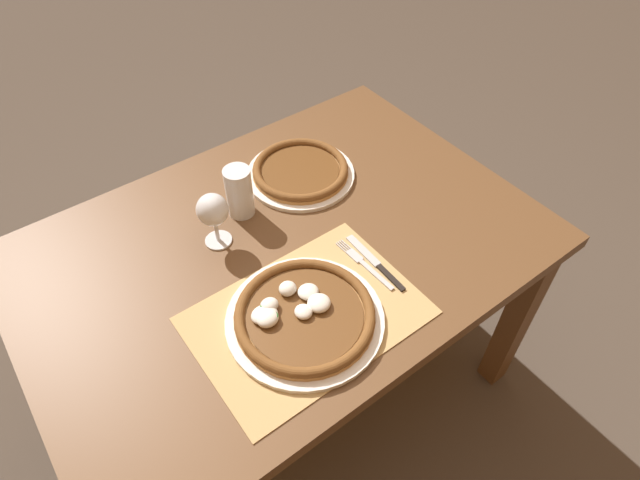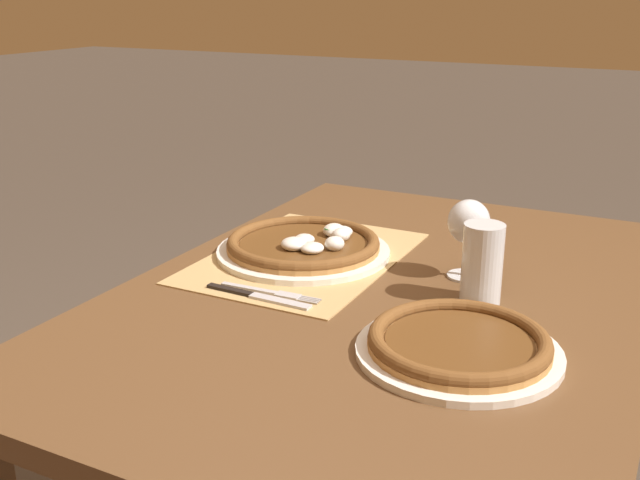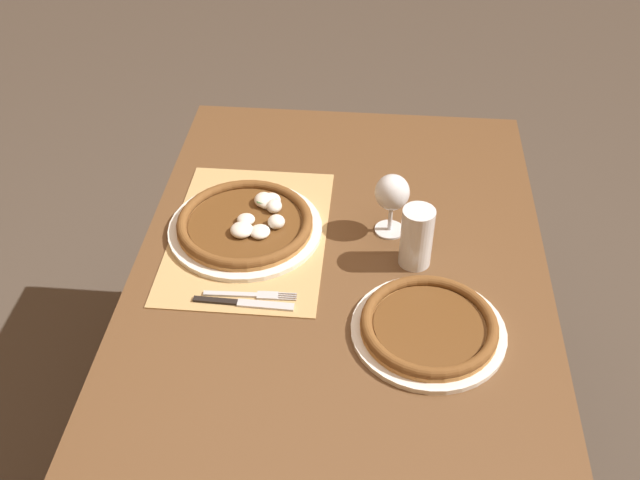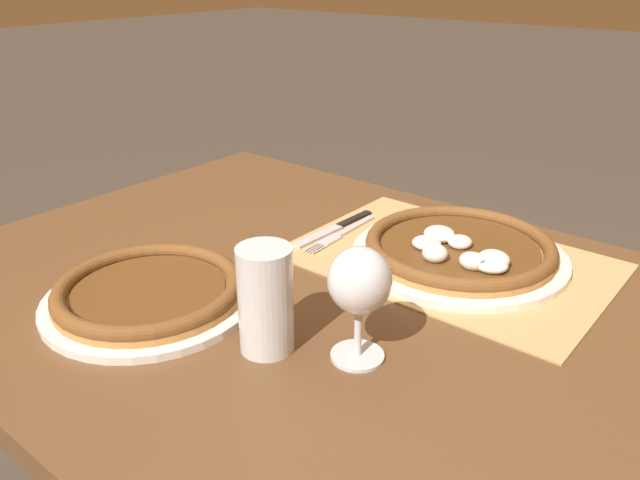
{
  "view_description": "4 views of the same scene",
  "coord_description": "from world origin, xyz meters",
  "px_view_note": "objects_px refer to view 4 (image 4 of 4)",
  "views": [
    {
      "loc": [
        -0.48,
        -0.8,
        1.76
      ],
      "look_at": [
        0.05,
        -0.1,
        0.81
      ],
      "focal_mm": 30.0,
      "sensor_mm": 36.0,
      "label": 1
    },
    {
      "loc": [
        1.2,
        0.47,
        1.27
      ],
      "look_at": [
        0.06,
        -0.11,
        0.84
      ],
      "focal_mm": 42.0,
      "sensor_mm": 36.0,
      "label": 2
    },
    {
      "loc": [
        1.24,
        0.06,
        1.86
      ],
      "look_at": [
        -0.02,
        -0.05,
        0.79
      ],
      "focal_mm": 42.0,
      "sensor_mm": 36.0,
      "label": 3
    },
    {
      "loc": [
        -0.51,
        0.66,
        1.21
      ],
      "look_at": [
        0.06,
        -0.05,
        0.8
      ],
      "focal_mm": 35.0,
      "sensor_mm": 36.0,
      "label": 4
    }
  ],
  "objects_px": {
    "pizza_far": "(149,292)",
    "wine_glass": "(359,285)",
    "knife": "(334,228)",
    "fork": "(341,234)",
    "pizza_near": "(460,249)",
    "pint_glass": "(266,302)"
  },
  "relations": [
    {
      "from": "pint_glass",
      "to": "wine_glass",
      "type": "bearing_deg",
      "value": -151.48
    },
    {
      "from": "pizza_far",
      "to": "pizza_near",
      "type": "bearing_deg",
      "value": -124.63
    },
    {
      "from": "pizza_far",
      "to": "wine_glass",
      "type": "height_order",
      "value": "wine_glass"
    },
    {
      "from": "wine_glass",
      "to": "fork",
      "type": "relative_size",
      "value": 0.77
    },
    {
      "from": "wine_glass",
      "to": "knife",
      "type": "bearing_deg",
      "value": -47.71
    },
    {
      "from": "pizza_near",
      "to": "pizza_far",
      "type": "relative_size",
      "value": 1.15
    },
    {
      "from": "pint_glass",
      "to": "knife",
      "type": "xyz_separation_m",
      "value": [
        0.17,
        -0.36,
        -0.06
      ]
    },
    {
      "from": "pizza_far",
      "to": "wine_glass",
      "type": "xyz_separation_m",
      "value": [
        -0.32,
        -0.08,
        0.09
      ]
    },
    {
      "from": "wine_glass",
      "to": "pint_glass",
      "type": "distance_m",
      "value": 0.13
    },
    {
      "from": "wine_glass",
      "to": "pint_glass",
      "type": "relative_size",
      "value": 1.07
    },
    {
      "from": "fork",
      "to": "knife",
      "type": "bearing_deg",
      "value": -23.45
    },
    {
      "from": "pizza_near",
      "to": "wine_glass",
      "type": "bearing_deg",
      "value": 95.39
    },
    {
      "from": "pizza_far",
      "to": "pint_glass",
      "type": "relative_size",
      "value": 2.17
    },
    {
      "from": "pint_glass",
      "to": "knife",
      "type": "bearing_deg",
      "value": -64.79
    },
    {
      "from": "pizza_near",
      "to": "fork",
      "type": "xyz_separation_m",
      "value": [
        0.22,
        0.04,
        -0.02
      ]
    },
    {
      "from": "pint_glass",
      "to": "pizza_far",
      "type": "bearing_deg",
      "value": 7.11
    },
    {
      "from": "fork",
      "to": "pizza_far",
      "type": "bearing_deg",
      "value": 79.09
    },
    {
      "from": "fork",
      "to": "knife",
      "type": "distance_m",
      "value": 0.03
    },
    {
      "from": "pizza_far",
      "to": "wine_glass",
      "type": "bearing_deg",
      "value": -165.31
    },
    {
      "from": "pizza_near",
      "to": "pint_glass",
      "type": "bearing_deg",
      "value": 79.34
    },
    {
      "from": "pint_glass",
      "to": "knife",
      "type": "height_order",
      "value": "pint_glass"
    },
    {
      "from": "pint_glass",
      "to": "fork",
      "type": "relative_size",
      "value": 0.72
    }
  ]
}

